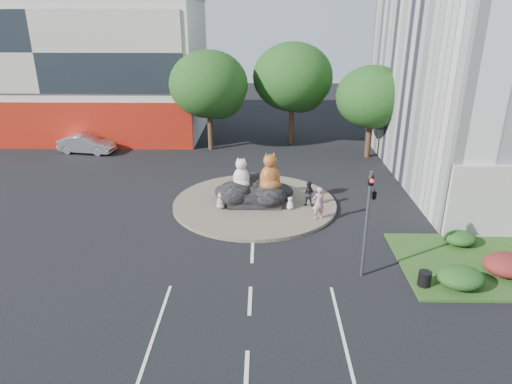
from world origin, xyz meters
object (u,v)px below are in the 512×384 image
at_px(parked_car, 87,144).
at_px(cat_tabby, 270,171).
at_px(pedestrian_pink, 319,203).
at_px(litter_bin, 425,279).
at_px(kitten_white, 290,203).
at_px(pedestrian_dark, 308,193).
at_px(kitten_calico, 221,200).
at_px(cat_white, 241,173).

bearing_deg(parked_car, cat_tabby, -116.49).
height_order(cat_tabby, parked_car, cat_tabby).
xyz_separation_m(pedestrian_pink, parked_car, (-17.88, 13.07, -0.38)).
relative_size(pedestrian_pink, parked_car, 0.41).
bearing_deg(pedestrian_pink, litter_bin, 107.03).
bearing_deg(kitten_white, pedestrian_dark, 14.81).
xyz_separation_m(cat_tabby, kitten_calico, (-2.91, -0.74, -1.56)).
xyz_separation_m(cat_tabby, parked_car, (-15.17, 10.97, -1.51)).
xyz_separation_m(cat_white, pedestrian_pink, (4.44, -2.36, -0.93)).
xyz_separation_m(cat_white, litter_bin, (8.30, -8.91, -1.62)).
relative_size(parked_car, litter_bin, 7.01).
height_order(cat_tabby, pedestrian_dark, cat_tabby).
distance_m(cat_white, pedestrian_dark, 4.20).
distance_m(pedestrian_pink, parked_car, 22.15).
bearing_deg(kitten_calico, kitten_white, 40.43).
distance_m(kitten_calico, parked_car, 16.95).
bearing_deg(pedestrian_dark, kitten_white, 43.66).
height_order(kitten_white, pedestrian_pink, pedestrian_pink).
distance_m(kitten_white, pedestrian_dark, 1.30).
height_order(cat_tabby, kitten_calico, cat_tabby).
relative_size(kitten_white, parked_car, 0.17).
bearing_deg(cat_tabby, kitten_calico, 177.45).
bearing_deg(kitten_calico, pedestrian_dark, 46.87).
xyz_separation_m(pedestrian_pink, pedestrian_dark, (-0.41, 1.90, -0.18)).
height_order(cat_white, cat_tabby, cat_tabby).
relative_size(cat_white, cat_tabby, 0.83).
distance_m(pedestrian_dark, parked_car, 20.74).
xyz_separation_m(kitten_white, pedestrian_pink, (1.51, -1.33, 0.56)).
relative_size(cat_tabby, kitten_white, 2.99).
height_order(pedestrian_pink, litter_bin, pedestrian_pink).
bearing_deg(pedestrian_pink, pedestrian_dark, -91.37).
relative_size(pedestrian_dark, parked_car, 0.33).
bearing_deg(kitten_white, cat_white, 147.74).
xyz_separation_m(pedestrian_dark, litter_bin, (4.28, -8.46, -0.51)).
bearing_deg(kitten_calico, pedestrian_pink, 27.33).
relative_size(cat_white, kitten_calico, 1.92).
xyz_separation_m(cat_tabby, litter_bin, (6.58, -8.65, -1.82)).
bearing_deg(cat_tabby, litter_bin, -69.46).
distance_m(cat_white, cat_tabby, 1.75).
height_order(parked_car, litter_bin, parked_car).
height_order(pedestrian_dark, parked_car, pedestrian_dark).
relative_size(pedestrian_pink, pedestrian_dark, 1.24).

